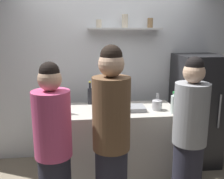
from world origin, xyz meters
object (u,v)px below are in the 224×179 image
at_px(water_bottle_plastic, 174,104).
at_px(person_brown_jacket, 111,143).
at_px(baking_pan, 131,108).
at_px(wine_bottle_pale_glass, 61,104).
at_px(person_grey_hoodie, 189,139).
at_px(utensil_holder, 157,105).
at_px(wine_bottle_dark_glass, 90,96).
at_px(refrigerator, 196,110).
at_px(person_pink_top, 54,152).

relative_size(water_bottle_plastic, person_brown_jacket, 0.14).
xyz_separation_m(baking_pan, wine_bottle_pale_glass, (-0.82, -0.02, 0.09)).
height_order(wine_bottle_pale_glass, person_grey_hoodie, person_grey_hoodie).
distance_m(wine_bottle_pale_glass, person_grey_hoodie, 1.46).
distance_m(utensil_holder, wine_bottle_dark_glass, 0.87).
bearing_deg(water_bottle_plastic, baking_pan, 161.43).
relative_size(wine_bottle_dark_glass, person_brown_jacket, 0.17).
xyz_separation_m(refrigerator, wine_bottle_dark_glass, (-1.50, -0.07, 0.27)).
xyz_separation_m(baking_pan, wine_bottle_dark_glass, (-0.48, 0.33, 0.09)).
bearing_deg(refrigerator, person_brown_jacket, -138.42).
distance_m(refrigerator, utensil_holder, 0.84).
relative_size(water_bottle_plastic, person_grey_hoodie, 0.16).
bearing_deg(wine_bottle_dark_glass, wine_bottle_pale_glass, -134.18).
relative_size(baking_pan, person_grey_hoodie, 0.21).
bearing_deg(water_bottle_plastic, person_brown_jacket, -142.30).
xyz_separation_m(refrigerator, wine_bottle_pale_glass, (-1.84, -0.43, 0.27)).
distance_m(wine_bottle_dark_glass, person_grey_hoodie, 1.38).
height_order(utensil_holder, water_bottle_plastic, water_bottle_plastic).
xyz_separation_m(water_bottle_plastic, person_pink_top, (-1.33, -0.58, -0.25)).
distance_m(refrigerator, wine_bottle_dark_glass, 1.52).
relative_size(refrigerator, wine_bottle_pale_glass, 4.97).
xyz_separation_m(wine_bottle_pale_glass, person_brown_jacket, (0.50, -0.76, -0.16)).
distance_m(person_grey_hoodie, person_pink_top, 1.34).
relative_size(utensil_holder, water_bottle_plastic, 0.82).
bearing_deg(refrigerator, wine_bottle_dark_glass, -177.16).
relative_size(utensil_holder, person_brown_jacket, 0.12).
relative_size(utensil_holder, wine_bottle_pale_glass, 0.67).
height_order(wine_bottle_dark_glass, person_brown_jacket, person_brown_jacket).
distance_m(refrigerator, baking_pan, 1.11).
height_order(wine_bottle_dark_glass, person_pink_top, person_pink_top).
relative_size(water_bottle_plastic, person_pink_top, 0.16).
bearing_deg(refrigerator, baking_pan, -158.50).
height_order(wine_bottle_pale_glass, water_bottle_plastic, wine_bottle_pale_glass).
height_order(refrigerator, baking_pan, refrigerator).
xyz_separation_m(wine_bottle_pale_glass, person_grey_hoodie, (1.31, -0.61, -0.24)).
height_order(wine_bottle_pale_glass, person_brown_jacket, person_brown_jacket).
height_order(refrigerator, wine_bottle_pale_glass, refrigerator).
relative_size(refrigerator, utensil_holder, 7.43).
relative_size(refrigerator, wine_bottle_dark_glass, 5.13).
bearing_deg(person_grey_hoodie, wine_bottle_dark_glass, -18.83).
bearing_deg(person_pink_top, water_bottle_plastic, 70.26).
bearing_deg(wine_bottle_dark_glass, baking_pan, -34.43).
bearing_deg(wine_bottle_dark_glass, water_bottle_plastic, -26.98).
xyz_separation_m(utensil_holder, person_pink_top, (-1.17, -0.72, -0.19)).
relative_size(baking_pan, wine_bottle_pale_glass, 1.08).
relative_size(baking_pan, person_pink_top, 0.21).
xyz_separation_m(baking_pan, person_pink_top, (-0.85, -0.74, -0.16)).
relative_size(person_pink_top, person_brown_jacket, 0.92).
bearing_deg(person_brown_jacket, refrigerator, -43.52).
relative_size(wine_bottle_dark_glass, water_bottle_plastic, 1.18).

